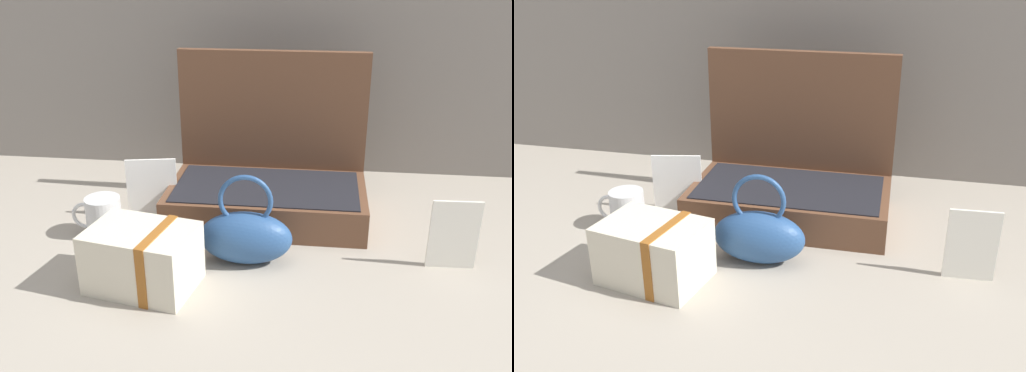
# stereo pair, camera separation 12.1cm
# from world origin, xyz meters

# --- Properties ---
(ground_plane) EXTENTS (6.00, 6.00, 0.00)m
(ground_plane) POSITION_xyz_m (0.00, 0.00, 0.00)
(ground_plane) COLOR #9E9384
(open_suitcase) EXTENTS (0.50, 0.29, 0.41)m
(open_suitcase) POSITION_xyz_m (0.01, 0.23, 0.09)
(open_suitcase) COLOR brown
(open_suitcase) RESTS_ON ground_plane
(teal_pouch_handbag) EXTENTS (0.21, 0.10, 0.21)m
(teal_pouch_handbag) POSITION_xyz_m (-0.02, -0.04, 0.07)
(teal_pouch_handbag) COLOR #284C7F
(teal_pouch_handbag) RESTS_ON ground_plane
(cream_toiletry_bag) EXTENTS (0.24, 0.19, 0.13)m
(cream_toiletry_bag) POSITION_xyz_m (-0.21, -0.16, 0.06)
(cream_toiletry_bag) COLOR beige
(cream_toiletry_bag) RESTS_ON ground_plane
(coffee_mug) EXTENTS (0.12, 0.08, 0.10)m
(coffee_mug) POSITION_xyz_m (-0.38, 0.05, 0.05)
(coffee_mug) COLOR silver
(coffee_mug) RESTS_ON ground_plane
(info_card_left) EXTENTS (0.11, 0.01, 0.16)m
(info_card_left) POSITION_xyz_m (0.43, -0.01, 0.08)
(info_card_left) COLOR white
(info_card_left) RESTS_ON ground_plane
(poster_card_right) EXTENTS (0.13, 0.03, 0.16)m
(poster_card_right) POSITION_xyz_m (-0.29, 0.16, 0.08)
(poster_card_right) COLOR white
(poster_card_right) RESTS_ON ground_plane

